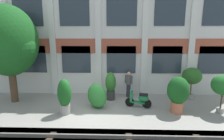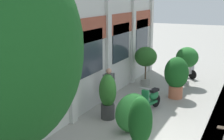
{
  "view_description": "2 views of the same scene",
  "coord_description": "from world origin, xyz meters",
  "px_view_note": "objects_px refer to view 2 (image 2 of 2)",
  "views": [
    {
      "loc": [
        1.18,
        -8.05,
        3.76
      ],
      "look_at": [
        0.87,
        1.96,
        1.76
      ],
      "focal_mm": 28.0,
      "sensor_mm": 36.0,
      "label": 1
    },
    {
      "loc": [
        -8.71,
        -2.8,
        4.34
      ],
      "look_at": [
        1.42,
        1.93,
        1.65
      ],
      "focal_mm": 50.0,
      "sensor_mm": 36.0,
      "label": 2
    }
  ],
  "objects_px": {
    "potted_plant_terracotta_small": "(146,58)",
    "scooter_second_parked": "(151,98)",
    "potted_plant_glazed_jar": "(108,94)",
    "potted_plant_stone_basin": "(140,125)",
    "potted_plant_low_pan": "(187,58)",
    "topiary_hedge": "(132,113)",
    "potted_plant_fluted_column": "(176,75)",
    "scooter_near_curb": "(185,69)",
    "resident_by_doorway": "(109,87)"
  },
  "relations": [
    {
      "from": "potted_plant_fluted_column",
      "to": "scooter_second_parked",
      "type": "height_order",
      "value": "potted_plant_fluted_column"
    },
    {
      "from": "scooter_second_parked",
      "to": "topiary_hedge",
      "type": "xyz_separation_m",
      "value": [
        -2.24,
        -0.08,
        0.21
      ]
    },
    {
      "from": "potted_plant_low_pan",
      "to": "scooter_near_curb",
      "type": "relative_size",
      "value": 1.54
    },
    {
      "from": "potted_plant_fluted_column",
      "to": "scooter_second_parked",
      "type": "relative_size",
      "value": 1.32
    },
    {
      "from": "potted_plant_fluted_column",
      "to": "scooter_near_curb",
      "type": "xyz_separation_m",
      "value": [
        3.73,
        0.39,
        -0.58
      ]
    },
    {
      "from": "potted_plant_terracotta_small",
      "to": "scooter_second_parked",
      "type": "relative_size",
      "value": 1.39
    },
    {
      "from": "potted_plant_stone_basin",
      "to": "potted_plant_low_pan",
      "type": "bearing_deg",
      "value": 2.69
    },
    {
      "from": "potted_plant_fluted_column",
      "to": "potted_plant_terracotta_small",
      "type": "distance_m",
      "value": 2.37
    },
    {
      "from": "potted_plant_glazed_jar",
      "to": "potted_plant_terracotta_small",
      "type": "relative_size",
      "value": 0.87
    },
    {
      "from": "potted_plant_glazed_jar",
      "to": "potted_plant_terracotta_small",
      "type": "xyz_separation_m",
      "value": [
        4.76,
        0.22,
        0.44
      ]
    },
    {
      "from": "potted_plant_stone_basin",
      "to": "topiary_hedge",
      "type": "distance_m",
      "value": 1.68
    },
    {
      "from": "potted_plant_glazed_jar",
      "to": "resident_by_doorway",
      "type": "relative_size",
      "value": 1.04
    },
    {
      "from": "potted_plant_fluted_column",
      "to": "potted_plant_terracotta_small",
      "type": "relative_size",
      "value": 0.95
    },
    {
      "from": "potted_plant_fluted_column",
      "to": "resident_by_doorway",
      "type": "relative_size",
      "value": 1.14
    },
    {
      "from": "potted_plant_glazed_jar",
      "to": "scooter_second_parked",
      "type": "relative_size",
      "value": 1.21
    },
    {
      "from": "potted_plant_fluted_column",
      "to": "scooter_near_curb",
      "type": "bearing_deg",
      "value": 5.94
    },
    {
      "from": "potted_plant_glazed_jar",
      "to": "topiary_hedge",
      "type": "bearing_deg",
      "value": -118.98
    },
    {
      "from": "potted_plant_glazed_jar",
      "to": "topiary_hedge",
      "type": "distance_m",
      "value": 1.41
    },
    {
      "from": "potted_plant_fluted_column",
      "to": "potted_plant_low_pan",
      "type": "xyz_separation_m",
      "value": [
        2.13,
        0.01,
        0.36
      ]
    },
    {
      "from": "potted_plant_terracotta_small",
      "to": "scooter_second_parked",
      "type": "distance_m",
      "value": 3.58
    },
    {
      "from": "resident_by_doorway",
      "to": "potted_plant_stone_basin",
      "type": "bearing_deg",
      "value": -18.02
    },
    {
      "from": "potted_plant_low_pan",
      "to": "scooter_second_parked",
      "type": "distance_m",
      "value": 4.05
    },
    {
      "from": "potted_plant_glazed_jar",
      "to": "scooter_second_parked",
      "type": "distance_m",
      "value": 1.99
    },
    {
      "from": "resident_by_doorway",
      "to": "potted_plant_glazed_jar",
      "type": "bearing_deg",
      "value": -31.94
    },
    {
      "from": "potted_plant_terracotta_small",
      "to": "scooter_near_curb",
      "type": "relative_size",
      "value": 1.53
    },
    {
      "from": "potted_plant_terracotta_small",
      "to": "topiary_hedge",
      "type": "bearing_deg",
      "value": -165.21
    },
    {
      "from": "potted_plant_fluted_column",
      "to": "scooter_near_curb",
      "type": "distance_m",
      "value": 3.79
    },
    {
      "from": "scooter_near_curb",
      "to": "resident_by_doorway",
      "type": "xyz_separation_m",
      "value": [
        -5.99,
        1.73,
        0.41
      ]
    },
    {
      "from": "potted_plant_terracotta_small",
      "to": "topiary_hedge",
      "type": "distance_m",
      "value": 5.66
    },
    {
      "from": "potted_plant_glazed_jar",
      "to": "potted_plant_stone_basin",
      "type": "bearing_deg",
      "value": -136.79
    },
    {
      "from": "scooter_second_parked",
      "to": "potted_plant_stone_basin",
      "type": "bearing_deg",
      "value": 26.43
    },
    {
      "from": "potted_plant_terracotta_small",
      "to": "scooter_second_parked",
      "type": "xyz_separation_m",
      "value": [
        -3.19,
        -1.35,
        -0.92
      ]
    },
    {
      "from": "scooter_near_curb",
      "to": "topiary_hedge",
      "type": "height_order",
      "value": "topiary_hedge"
    },
    {
      "from": "resident_by_doorway",
      "to": "topiary_hedge",
      "type": "height_order",
      "value": "resident_by_doorway"
    },
    {
      "from": "potted_plant_fluted_column",
      "to": "potted_plant_glazed_jar",
      "type": "distance_m",
      "value": 3.73
    },
    {
      "from": "potted_plant_fluted_column",
      "to": "potted_plant_terracotta_small",
      "type": "xyz_separation_m",
      "value": [
        1.41,
        1.87,
        0.33
      ]
    },
    {
      "from": "potted_plant_terracotta_small",
      "to": "potted_plant_fluted_column",
      "type": "bearing_deg",
      "value": -127.08
    },
    {
      "from": "potted_plant_fluted_column",
      "to": "topiary_hedge",
      "type": "bearing_deg",
      "value": 173.77
    },
    {
      "from": "potted_plant_terracotta_small",
      "to": "scooter_near_curb",
      "type": "height_order",
      "value": "potted_plant_terracotta_small"
    },
    {
      "from": "potted_plant_stone_basin",
      "to": "potted_plant_low_pan",
      "type": "relative_size",
      "value": 0.91
    },
    {
      "from": "potted_plant_fluted_column",
      "to": "scooter_near_curb",
      "type": "height_order",
      "value": "potted_plant_fluted_column"
    },
    {
      "from": "potted_plant_low_pan",
      "to": "potted_plant_terracotta_small",
      "type": "relative_size",
      "value": 1.0
    },
    {
      "from": "potted_plant_stone_basin",
      "to": "topiary_hedge",
      "type": "bearing_deg",
      "value": 28.42
    },
    {
      "from": "potted_plant_low_pan",
      "to": "potted_plant_glazed_jar",
      "type": "bearing_deg",
      "value": 163.32
    },
    {
      "from": "potted_plant_fluted_column",
      "to": "scooter_second_parked",
      "type": "xyz_separation_m",
      "value": [
        -1.78,
        0.52,
        -0.58
      ]
    },
    {
      "from": "topiary_hedge",
      "to": "scooter_second_parked",
      "type": "bearing_deg",
      "value": 2.16
    },
    {
      "from": "resident_by_doorway",
      "to": "potted_plant_fluted_column",
      "type": "bearing_deg",
      "value": 81.21
    },
    {
      "from": "potted_plant_glazed_jar",
      "to": "potted_plant_terracotta_small",
      "type": "distance_m",
      "value": 4.78
    },
    {
      "from": "potted_plant_terracotta_small",
      "to": "scooter_second_parked",
      "type": "bearing_deg",
      "value": -157.1
    },
    {
      "from": "scooter_near_curb",
      "to": "potted_plant_fluted_column",
      "type": "bearing_deg",
      "value": -53.8
    }
  ]
}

